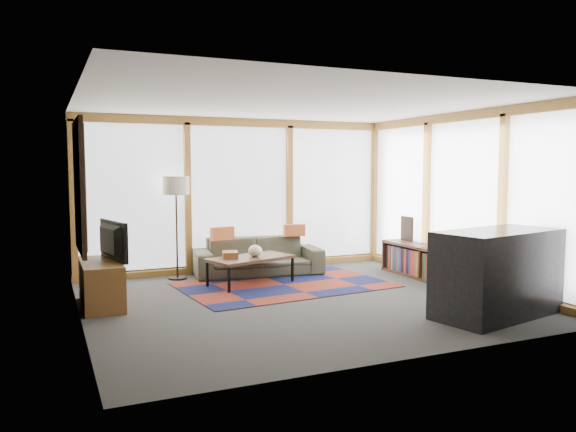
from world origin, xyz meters
name	(u,v)px	position (x,y,z in m)	size (l,w,h in m)	color
ground	(300,300)	(0.00, 0.00, 0.00)	(5.50, 5.50, 0.00)	#2C2C2A
room_envelope	(315,183)	(0.49, 0.56, 1.54)	(5.52, 5.02, 2.62)	#41372D
rug	(285,285)	(0.19, 0.95, 0.01)	(3.02, 1.94, 0.01)	maroon
sofa	(258,256)	(0.12, 1.92, 0.30)	(2.08, 0.81, 0.61)	#38392A
pillow_left	(222,233)	(-0.49, 1.92, 0.71)	(0.38, 0.12, 0.21)	#D46531
pillow_right	(294,230)	(0.78, 1.93, 0.71)	(0.37, 0.11, 0.20)	#D46531
floor_lamp	(177,228)	(-1.19, 2.08, 0.82)	(0.41, 0.41, 1.63)	#2E1F18
coffee_table	(251,271)	(-0.26, 1.21, 0.21)	(1.27, 0.64, 0.42)	#36170F
book_stack	(230,255)	(-0.57, 1.25, 0.47)	(0.22, 0.28, 0.09)	brown
vase	(255,251)	(-0.20, 1.18, 0.52)	(0.21, 0.21, 0.18)	silver
bookshelf	(428,263)	(2.43, 0.43, 0.26)	(0.38, 2.09, 0.52)	#36170F
bowl_a	(454,249)	(2.42, -0.17, 0.58)	(0.22, 0.22, 0.11)	black
bowl_b	(435,246)	(2.42, 0.26, 0.56)	(0.16, 0.16, 0.08)	black
shelf_picture	(407,229)	(2.57, 1.21, 0.73)	(0.04, 0.32, 0.41)	black
tv_console	(101,284)	(-2.46, 0.75, 0.29)	(0.48, 1.15, 0.58)	brown
television	(107,241)	(-2.38, 0.77, 0.83)	(0.89, 0.12, 0.51)	black
bar_counter	(497,273)	(1.83, -1.65, 0.52)	(1.63, 0.76, 1.03)	black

